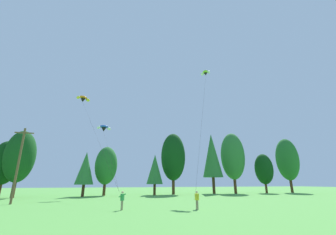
% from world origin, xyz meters
% --- Properties ---
extents(treeline_tree_c, '(4.41, 4.41, 9.68)m').
position_xyz_m(treeline_tree_c, '(-23.09, 43.87, 5.86)').
color(treeline_tree_c, '#472D19').
rests_on(treeline_tree_c, ground_plane).
extents(treeline_tree_d, '(4.85, 4.85, 11.31)m').
position_xyz_m(treeline_tree_d, '(-20.33, 41.96, 6.85)').
color(treeline_tree_d, '#472D19').
rests_on(treeline_tree_d, ground_plane).
extents(treeline_tree_e, '(3.38, 3.38, 8.08)m').
position_xyz_m(treeline_tree_e, '(-9.51, 42.87, 5.06)').
color(treeline_tree_e, '#472D19').
rests_on(treeline_tree_e, ground_plane).
extents(treeline_tree_f, '(4.37, 4.37, 9.52)m').
position_xyz_m(treeline_tree_f, '(-5.81, 45.05, 5.76)').
color(treeline_tree_f, '#472D19').
rests_on(treeline_tree_f, ground_plane).
extents(treeline_tree_g, '(3.41, 3.41, 8.22)m').
position_xyz_m(treeline_tree_g, '(4.17, 44.42, 5.15)').
color(treeline_tree_g, '#472D19').
rests_on(treeline_tree_g, ground_plane).
extents(treeline_tree_h, '(5.37, 5.37, 13.23)m').
position_xyz_m(treeline_tree_h, '(8.55, 45.48, 8.01)').
color(treeline_tree_h, '#472D19').
rests_on(treeline_tree_h, ground_plane).
extents(treeline_tree_i, '(4.67, 4.67, 13.97)m').
position_xyz_m(treeline_tree_i, '(18.60, 46.36, 8.75)').
color(treeline_tree_i, '#472D19').
rests_on(treeline_tree_i, ground_plane).
extents(treeline_tree_j, '(5.68, 5.68, 14.38)m').
position_xyz_m(treeline_tree_j, '(24.09, 46.14, 8.70)').
color(treeline_tree_j, '#472D19').
rests_on(treeline_tree_j, ground_plane).
extents(treeline_tree_k, '(4.33, 4.33, 9.36)m').
position_xyz_m(treeline_tree_k, '(32.07, 45.36, 5.66)').
color(treeline_tree_k, '#472D19').
rests_on(treeline_tree_k, ground_plane).
extents(treeline_tree_l, '(5.51, 5.51, 13.72)m').
position_xyz_m(treeline_tree_l, '(40.02, 45.75, 8.31)').
color(treeline_tree_l, '#472D19').
rests_on(treeline_tree_l, ground_plane).
extents(utility_pole, '(2.20, 0.26, 9.23)m').
position_xyz_m(utility_pole, '(-16.23, 29.94, 4.87)').
color(utility_pole, brown).
rests_on(utility_pole, ground_plane).
extents(kite_flyer_near, '(0.72, 0.74, 1.69)m').
position_xyz_m(kite_flyer_near, '(-3.94, 20.80, 1.00)').
color(kite_flyer_near, gray).
rests_on(kite_flyer_near, ground_plane).
extents(kite_flyer_mid, '(0.31, 0.59, 1.69)m').
position_xyz_m(kite_flyer_mid, '(3.09, 19.47, 0.99)').
color(kite_flyer_mid, gray).
rests_on(kite_flyer_mid, ground_plane).
extents(parafoil_kite_high_orange, '(7.95, 19.38, 16.60)m').
position_xyz_m(parafoil_kite_high_orange, '(-10.93, 39.36, 17.53)').
color(parafoil_kite_high_orange, orange).
extents(parafoil_kite_mid_lime_white, '(10.16, 16.01, 23.13)m').
position_xyz_m(parafoil_kite_mid_lime_white, '(12.17, 34.42, 23.68)').
color(parafoil_kite_mid_lime_white, '#93D633').
extents(parafoil_kite_far_blue_white, '(3.88, 20.24, 11.46)m').
position_xyz_m(parafoil_kite_far_blue_white, '(-6.75, 40.52, 12.42)').
color(parafoil_kite_far_blue_white, blue).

